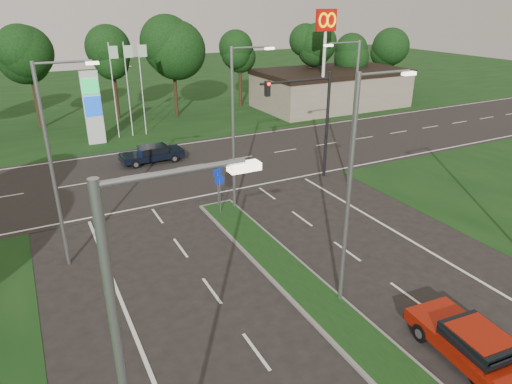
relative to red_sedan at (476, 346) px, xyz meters
name	(u,v)px	position (x,y,z in m)	size (l,w,h in m)	color
verge_far	(100,95)	(-2.66, 53.77, -0.69)	(160.00, 50.00, 0.02)	black
cross_road	(178,169)	(-2.66, 22.77, -0.69)	(160.00, 12.00, 0.02)	black
median_kerb	(356,336)	(-2.66, 2.77, -0.63)	(2.00, 26.00, 0.12)	slate
commercial_building	(331,89)	(19.34, 34.77, 1.31)	(16.00, 9.00, 4.00)	gray
streetlight_median_near	(354,183)	(-1.66, 4.77, 4.39)	(2.53, 0.22, 9.00)	gray
streetlight_median_far	(236,122)	(-1.66, 14.77, 4.39)	(2.53, 0.22, 9.00)	gray
streetlight_left_far	(55,158)	(-10.96, 12.77, 4.39)	(2.53, 0.22, 9.00)	gray
streetlight_right_far	(352,108)	(6.14, 14.77, 4.39)	(2.53, 0.22, 9.00)	gray
traffic_signal	(311,111)	(4.53, 16.76, 3.96)	(5.10, 0.42, 7.00)	black
median_signs	(218,181)	(-2.66, 15.17, 1.02)	(1.16, 1.76, 2.38)	gray
gas_pylon	(95,106)	(-6.45, 31.81, 2.51)	(5.80, 1.26, 8.00)	silver
mcdonalds_sign	(325,36)	(15.34, 30.74, 7.30)	(2.20, 0.47, 10.40)	silver
treeline_far	(120,50)	(-2.56, 38.70, 6.14)	(6.00, 6.00, 9.90)	black
red_sedan	(476,346)	(0.00, 0.00, 0.00)	(2.30, 4.82, 1.29)	maroon
navy_sedan	(152,154)	(-3.84, 24.96, -0.03)	(4.48, 1.88, 1.23)	black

